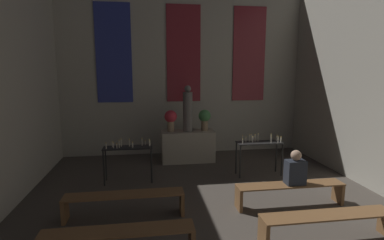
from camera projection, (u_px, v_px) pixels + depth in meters
The scene contains 12 objects.
wall_back at pixel (183, 70), 9.10m from camera, with size 7.53×0.16×5.08m.
altar at pixel (188, 146), 8.51m from camera, with size 1.47×0.64×0.87m.
statue at pixel (188, 110), 8.34m from camera, with size 0.26×0.26×1.28m.
flower_vase_left at pixel (171, 119), 8.30m from camera, with size 0.34×0.34×0.60m.
flower_vase_right at pixel (205, 118), 8.44m from camera, with size 0.34×0.34×0.60m.
candle_rack_left at pixel (128, 153), 6.88m from camera, with size 1.12×0.39×1.03m.
candle_rack_right at pixel (259, 147), 7.34m from camera, with size 1.12×0.39×1.04m.
pew_third_left at pixel (118, 238), 4.07m from camera, with size 2.08×0.36×0.44m.
pew_third_right at pixel (328, 221), 4.52m from camera, with size 2.08×0.36×0.44m.
pew_back_left at pixel (125, 200), 5.25m from camera, with size 2.08×0.36×0.44m.
pew_back_right at pixel (290, 190), 5.70m from camera, with size 2.08×0.36×0.44m.
person_seated at pixel (295, 169), 5.65m from camera, with size 0.36×0.24×0.66m.
Camera 1 is at (-1.11, 0.24, 2.58)m, focal length 28.00 mm.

